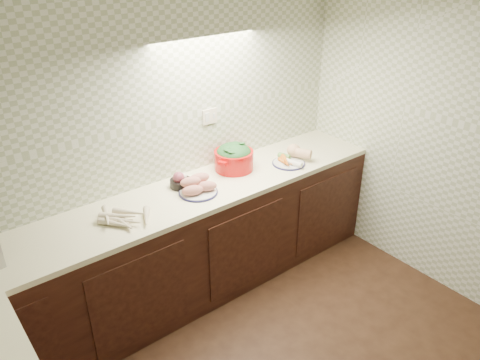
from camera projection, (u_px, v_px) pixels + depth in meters
room at (345, 189)px, 1.95m from camera, size 3.60×3.60×2.60m
parsnip_pile at (123, 219)px, 3.04m from camera, size 0.40×0.39×0.08m
sweet_potato_plate at (197, 187)px, 3.40m from camera, size 0.29×0.29×0.13m
onion_bowl at (180, 181)px, 3.48m from camera, size 0.16×0.16×0.13m
dutch_oven at (234, 157)px, 3.72m from camera, size 0.41×0.41×0.22m
veg_plate at (291, 156)px, 3.88m from camera, size 0.34×0.34×0.13m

